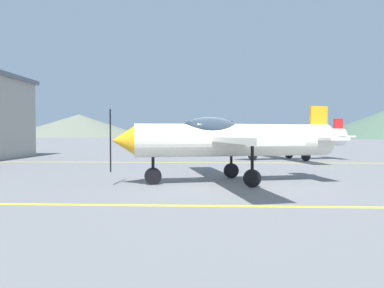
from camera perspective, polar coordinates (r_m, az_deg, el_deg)
ground_plane at (r=11.50m, az=5.26°, el=-6.92°), size 400.00×400.00×0.00m
apron_line_near at (r=8.19m, az=6.42°, el=-10.45°), size 80.00×0.16×0.01m
apron_line_far at (r=20.12m, az=4.05°, el=-3.17°), size 80.00×0.16×0.01m
airplane_near at (r=11.89m, az=5.95°, el=0.86°), size 8.06×9.17×2.75m
airplane_mid at (r=23.10m, az=16.33°, el=1.24°), size 8.06×9.17×2.75m
hill_left at (r=183.71m, az=-18.66°, el=2.96°), size 70.29×70.29×11.68m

